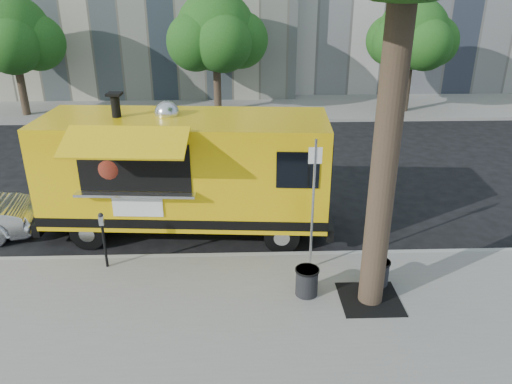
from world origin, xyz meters
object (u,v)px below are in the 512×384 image
Objects in this scene: far_tree_a at (12,34)px; food_truck at (185,171)px; trash_bin_left at (307,281)px; sign_post at (313,198)px; far_tree_b at (216,31)px; trash_bin_right at (379,272)px; parking_meter at (103,234)px; far_tree_c at (413,34)px.

far_tree_a reaches higher than food_truck.
far_tree_a reaches higher than trash_bin_left.
sign_post is 1.73m from trash_bin_left.
far_tree_b is 12.32m from food_truck.
parking_meter is at bearing 171.29° from trash_bin_right.
far_tree_a is 15.59m from parking_meter.
far_tree_b is at bearing 178.09° from far_tree_c.
trash_bin_left is at bearing -101.70° from sign_post.
sign_post is at bearing 152.40° from trash_bin_right.
far_tree_a is 4.01× the size of parking_meter.
far_tree_b reaches higher than far_tree_c.
parking_meter is at bearing -126.29° from food_truck.
far_tree_b is 15.80m from trash_bin_left.
far_tree_b is 15.82m from trash_bin_right.
far_tree_b is at bearing 2.54° from far_tree_a.
far_tree_c is 8.78× the size of trash_bin_left.
trash_bin_left is (-0.21, -1.01, -1.38)m from sign_post.
sign_post reaches higher than parking_meter.
food_truck is at bearing 146.46° from trash_bin_right.
far_tree_b reaches higher than sign_post.
far_tree_a reaches higher than sign_post.
far_tree_b is 14.61m from sign_post.
trash_bin_left is (-6.66, -14.96, -3.25)m from far_tree_c.
far_tree_a is 1.03× the size of far_tree_c.
trash_bin_left is (4.34, -1.21, -0.51)m from parking_meter.
trash_bin_right is at bearing -48.46° from far_tree_a.
parking_meter is (7.00, -13.65, -2.79)m from far_tree_a.
sign_post is 2.07m from trash_bin_right.
far_tree_b is at bearing 92.37° from food_truck.
far_tree_c is 16.70m from trash_bin_left.
parking_meter is (-4.55, 0.20, -0.87)m from sign_post.
trash_bin_left is (2.71, -3.13, -1.23)m from food_truck.
far_tree_a is 18.99m from trash_bin_left.
far_tree_a reaches higher than far_tree_c.
far_tree_a is 9.01m from far_tree_b.
far_tree_b is 4.12× the size of parking_meter.
trash_bin_right is at bearing -109.20° from far_tree_c.
far_tree_b is at bearing 81.90° from parking_meter.
far_tree_b is 9.01m from far_tree_c.
parking_meter is (-11.00, -13.75, -2.74)m from far_tree_c.
trash_bin_right is at bearing -27.60° from sign_post.
far_tree_c is at bearing 55.72° from food_truck.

